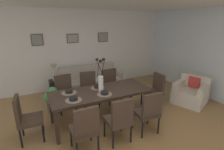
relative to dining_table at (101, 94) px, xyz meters
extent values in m
plane|color=olive|center=(-0.23, -0.81, -0.67)|extent=(9.00, 9.00, 0.00)
cube|color=silver|center=(-0.23, 2.44, 0.63)|extent=(9.00, 0.10, 2.60)
cube|color=white|center=(3.42, -0.41, 0.63)|extent=(0.10, 6.30, 2.60)
cube|color=#33261E|center=(0.00, 0.00, 0.04)|extent=(2.20, 0.90, 0.05)
cube|color=#33261E|center=(1.04, 0.39, -0.33)|extent=(0.07, 0.07, 0.69)
cube|color=#33261E|center=(-1.04, 0.39, -0.33)|extent=(0.07, 0.07, 0.69)
cube|color=#33261E|center=(1.04, -0.39, -0.33)|extent=(0.07, 0.07, 0.69)
cube|color=#33261E|center=(-1.04, -0.39, -0.33)|extent=(0.07, 0.07, 0.69)
cube|color=#3D2D23|center=(-0.64, -0.76, -0.25)|extent=(0.45, 0.45, 0.08)
cube|color=#3D2D23|center=(-0.64, -0.95, 0.01)|extent=(0.42, 0.07, 0.48)
cylinder|color=black|center=(-0.45, -0.57, -0.48)|extent=(0.04, 0.04, 0.38)
cylinder|color=black|center=(-0.83, -0.58, -0.48)|extent=(0.04, 0.04, 0.38)
cylinder|color=black|center=(-0.45, -0.95, -0.48)|extent=(0.04, 0.04, 0.38)
cube|color=#3D2D23|center=(-0.63, 0.81, -0.25)|extent=(0.46, 0.46, 0.08)
cube|color=#3D2D23|center=(-0.64, 1.00, 0.01)|extent=(0.42, 0.08, 0.48)
cylinder|color=black|center=(-0.81, 0.61, -0.48)|extent=(0.04, 0.04, 0.38)
cylinder|color=black|center=(-0.43, 0.63, -0.48)|extent=(0.04, 0.04, 0.38)
cylinder|color=black|center=(-0.83, 0.99, -0.48)|extent=(0.04, 0.04, 0.38)
cylinder|color=black|center=(-0.45, 1.01, -0.48)|extent=(0.04, 0.04, 0.38)
cube|color=#3D2D23|center=(0.02, -0.76, -0.25)|extent=(0.44, 0.44, 0.08)
cube|color=#3D2D23|center=(0.02, -0.95, 0.01)|extent=(0.42, 0.06, 0.48)
cylinder|color=black|center=(0.21, -0.57, -0.48)|extent=(0.04, 0.04, 0.38)
cylinder|color=black|center=(-0.17, -0.57, -0.48)|extent=(0.04, 0.04, 0.38)
cylinder|color=black|center=(0.21, -0.95, -0.48)|extent=(0.04, 0.04, 0.38)
cylinder|color=black|center=(-0.17, -0.95, -0.48)|extent=(0.04, 0.04, 0.38)
cube|color=#3D2D23|center=(0.01, 0.79, -0.25)|extent=(0.46, 0.46, 0.08)
cube|color=#3D2D23|center=(0.01, 0.98, 0.01)|extent=(0.42, 0.08, 0.48)
cylinder|color=black|center=(-0.19, 0.60, -0.48)|extent=(0.04, 0.04, 0.38)
cylinder|color=black|center=(0.19, 0.59, -0.48)|extent=(0.04, 0.04, 0.38)
cylinder|color=black|center=(-0.18, 0.98, -0.48)|extent=(0.04, 0.04, 0.38)
cylinder|color=black|center=(0.20, 0.97, -0.48)|extent=(0.04, 0.04, 0.38)
cube|color=#3D2D23|center=(0.68, -0.76, -0.25)|extent=(0.47, 0.47, 0.08)
cube|color=#3D2D23|center=(0.67, -0.95, 0.01)|extent=(0.42, 0.09, 0.48)
cylinder|color=black|center=(0.88, -0.59, -0.48)|extent=(0.04, 0.04, 0.38)
cylinder|color=black|center=(0.50, -0.56, -0.48)|extent=(0.04, 0.04, 0.38)
cylinder|color=black|center=(0.85, -0.97, -0.48)|extent=(0.04, 0.04, 0.38)
cylinder|color=black|center=(0.48, -0.94, -0.48)|extent=(0.04, 0.04, 0.38)
cube|color=#3D2D23|center=(0.66, 0.78, -0.25)|extent=(0.46, 0.46, 0.08)
cube|color=#3D2D23|center=(0.65, 0.97, 0.01)|extent=(0.42, 0.08, 0.48)
cylinder|color=black|center=(0.48, 0.58, -0.48)|extent=(0.04, 0.04, 0.38)
cylinder|color=black|center=(0.86, 0.60, -0.48)|extent=(0.04, 0.04, 0.38)
cylinder|color=black|center=(0.46, 0.96, -0.48)|extent=(0.04, 0.04, 0.38)
cylinder|color=black|center=(0.84, 0.98, -0.48)|extent=(0.04, 0.04, 0.38)
cube|color=#3D2D23|center=(-1.46, -0.03, -0.25)|extent=(0.46, 0.46, 0.08)
cube|color=#3D2D23|center=(-1.65, -0.02, 0.01)|extent=(0.08, 0.42, 0.48)
cylinder|color=black|center=(-1.28, -0.23, -0.48)|extent=(0.04, 0.04, 0.38)
cylinder|color=black|center=(-1.26, 0.15, -0.48)|extent=(0.04, 0.04, 0.38)
cylinder|color=black|center=(-1.66, -0.21, -0.48)|extent=(0.04, 0.04, 0.38)
cylinder|color=black|center=(-1.64, 0.17, -0.48)|extent=(0.04, 0.04, 0.38)
cube|color=#3D2D23|center=(1.45, 0.02, -0.25)|extent=(0.46, 0.46, 0.08)
cube|color=#3D2D23|center=(1.64, 0.01, 0.01)|extent=(0.08, 0.42, 0.48)
cylinder|color=black|center=(1.27, 0.22, -0.48)|extent=(0.04, 0.04, 0.38)
cylinder|color=black|center=(1.25, -0.16, -0.48)|extent=(0.04, 0.04, 0.38)
cylinder|color=black|center=(1.65, 0.20, -0.48)|extent=(0.04, 0.04, 0.38)
cylinder|color=black|center=(1.63, -0.18, -0.48)|extent=(0.04, 0.04, 0.38)
cylinder|color=white|center=(0.00, 0.00, 0.24)|extent=(0.11, 0.11, 0.34)
cylinder|color=black|center=(0.06, 0.02, 0.57)|extent=(0.05, 0.12, 0.37)
sphere|color=black|center=(0.09, 0.03, 0.77)|extent=(0.07, 0.07, 0.07)
cylinder|color=black|center=(-0.03, 0.05, 0.57)|extent=(0.08, 0.05, 0.38)
sphere|color=black|center=(-0.05, 0.08, 0.77)|extent=(0.07, 0.07, 0.07)
cylinder|color=black|center=(-0.02, -0.06, 0.57)|extent=(0.15, 0.06, 0.36)
sphere|color=black|center=(-0.03, -0.09, 0.77)|extent=(0.07, 0.07, 0.07)
cylinder|color=#7F705B|center=(-0.66, -0.20, 0.07)|extent=(0.32, 0.32, 0.01)
cylinder|color=black|center=(-0.66, -0.20, 0.11)|extent=(0.17, 0.17, 0.06)
cylinder|color=black|center=(-0.66, -0.20, 0.12)|extent=(0.13, 0.13, 0.04)
cylinder|color=#7F705B|center=(-0.66, 0.20, 0.07)|extent=(0.32, 0.32, 0.01)
cylinder|color=black|center=(-0.66, 0.20, 0.11)|extent=(0.17, 0.17, 0.06)
cylinder|color=black|center=(-0.66, 0.20, 0.12)|extent=(0.13, 0.13, 0.04)
cylinder|color=#7F705B|center=(0.00, -0.20, 0.07)|extent=(0.32, 0.32, 0.01)
cylinder|color=black|center=(0.00, -0.20, 0.11)|extent=(0.17, 0.17, 0.06)
cylinder|color=black|center=(0.00, -0.20, 0.12)|extent=(0.13, 0.13, 0.04)
cylinder|color=#7F705B|center=(0.00, 0.20, 0.07)|extent=(0.32, 0.32, 0.01)
cylinder|color=black|center=(0.00, 0.20, 0.11)|extent=(0.17, 0.17, 0.06)
cylinder|color=black|center=(0.00, 0.20, 0.12)|extent=(0.13, 0.13, 0.04)
cube|color=#B2A899|center=(0.39, 1.83, -0.46)|extent=(1.92, 0.84, 0.42)
cube|color=#B2A899|center=(0.39, 2.17, -0.06)|extent=(1.92, 0.16, 0.38)
cube|color=#B2A899|center=(1.31, 1.83, -0.15)|extent=(0.10, 0.84, 0.20)
cube|color=#B2A899|center=(-0.52, 1.83, -0.15)|extent=(0.10, 0.84, 0.20)
cube|color=black|center=(-0.73, 1.85, -0.41)|extent=(0.36, 0.36, 0.52)
cylinder|color=beige|center=(-0.73, 1.85, -0.11)|extent=(0.12, 0.12, 0.08)
cylinder|color=beige|center=(-0.73, 1.85, 0.07)|extent=(0.02, 0.02, 0.30)
cone|color=beige|center=(-0.73, 1.85, 0.27)|extent=(0.22, 0.22, 0.18)
cube|color=beige|center=(2.59, -0.24, -0.47)|extent=(1.04, 1.04, 0.40)
cube|color=beige|center=(2.89, -0.12, -0.10)|extent=(0.44, 0.80, 0.35)
cube|color=beige|center=(2.69, -0.55, -0.18)|extent=(0.68, 0.38, 0.18)
cube|color=beige|center=(2.45, 0.06, -0.18)|extent=(0.68, 0.38, 0.18)
cube|color=#C63833|center=(2.80, -0.16, -0.11)|extent=(0.19, 0.31, 0.30)
cube|color=#473828|center=(-1.06, 2.37, 1.01)|extent=(0.34, 0.02, 0.34)
cube|color=gray|center=(-1.06, 2.36, 1.01)|extent=(0.29, 0.01, 0.29)
cube|color=#473828|center=(0.00, 2.37, 1.01)|extent=(0.37, 0.02, 0.29)
cube|color=#9E9389|center=(0.00, 2.36, 1.01)|extent=(0.32, 0.01, 0.24)
cube|color=#473828|center=(1.06, 2.37, 1.01)|extent=(0.36, 0.02, 0.32)
cube|color=gray|center=(1.06, 2.36, 1.01)|extent=(0.31, 0.01, 0.27)
cylinder|color=brown|center=(-0.97, 0.94, -0.56)|extent=(0.24, 0.24, 0.22)
sphere|color=#42844C|center=(-0.97, 0.94, -0.27)|extent=(0.36, 0.36, 0.36)
sphere|color=#42844C|center=(-0.92, 0.91, -0.11)|extent=(0.22, 0.22, 0.22)
camera|label=1|loc=(-1.31, -3.28, 1.54)|focal=27.54mm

